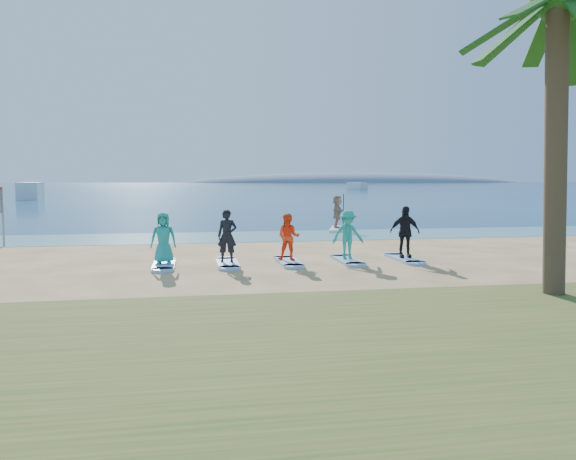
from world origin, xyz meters
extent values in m
plane|color=tan|center=(0.00, 0.00, 0.00)|extent=(600.00, 600.00, 0.00)
plane|color=teal|center=(0.00, 10.50, 0.01)|extent=(600.00, 600.00, 0.00)
plane|color=navy|center=(0.00, 160.00, 0.01)|extent=(600.00, 600.00, 0.00)
ellipsoid|color=slate|center=(95.00, 300.00, 0.00)|extent=(220.00, 56.00, 18.00)
cylinder|color=gray|center=(-9.76, 8.42, 1.25)|extent=(0.09, 0.09, 2.50)
cylinder|color=brown|center=(6.58, -4.43, 3.57)|extent=(0.52, 0.52, 7.14)
sphere|color=brown|center=(6.43, -4.33, 6.89)|extent=(0.70, 0.70, 0.70)
cube|color=silver|center=(5.90, 13.13, 0.06)|extent=(1.59, 3.07, 0.12)
imported|color=tan|center=(5.90, 13.13, 1.01)|extent=(0.78, 1.72, 1.78)
cube|color=silver|center=(-23.17, 63.69, 0.00)|extent=(3.63, 8.38, 2.23)
cube|color=silver|center=(37.95, 115.02, 0.00)|extent=(3.58, 7.06, 1.66)
cube|color=#90B1DF|center=(-2.91, 1.80, 0.04)|extent=(0.70, 2.20, 0.09)
imported|color=teal|center=(-2.91, 1.80, 0.92)|extent=(0.86, 0.59, 1.67)
cube|color=#90B1DF|center=(-0.85, 1.80, 0.04)|extent=(0.70, 2.20, 0.09)
imported|color=black|center=(-0.85, 1.80, 0.96)|extent=(0.69, 0.51, 1.74)
cube|color=#90B1DF|center=(1.20, 1.80, 0.04)|extent=(0.70, 2.20, 0.09)
imported|color=#FF461A|center=(1.20, 1.80, 0.88)|extent=(0.93, 0.82, 1.58)
cube|color=#90B1DF|center=(3.26, 1.80, 0.04)|extent=(0.70, 2.20, 0.09)
imported|color=teal|center=(3.26, 1.80, 0.93)|extent=(1.08, 0.62, 1.67)
cube|color=#90B1DF|center=(5.31, 1.80, 0.04)|extent=(0.70, 2.20, 0.09)
imported|color=black|center=(5.31, 1.80, 0.99)|extent=(1.09, 0.53, 1.79)
camera|label=1|loc=(-2.03, -16.63, 2.87)|focal=35.00mm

